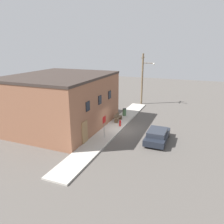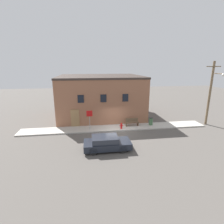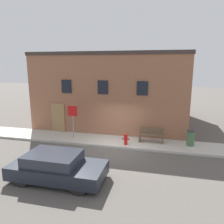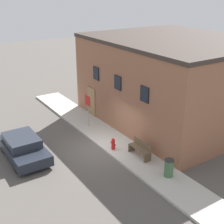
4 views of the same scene
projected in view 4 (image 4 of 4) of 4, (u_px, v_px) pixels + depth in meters
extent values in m
plane|color=#56514C|center=(101.00, 149.00, 18.43)|extent=(80.00, 80.00, 0.00)
cube|color=#BCB7AD|center=(115.00, 143.00, 18.92)|extent=(21.50, 2.05, 0.14)
cube|color=#8E5B42|center=(174.00, 81.00, 21.76)|extent=(11.22, 9.41, 5.53)
cube|color=#382D28|center=(177.00, 39.00, 20.68)|extent=(11.32, 9.51, 0.24)
cube|color=black|center=(96.00, 73.00, 21.15)|extent=(0.70, 0.08, 0.90)
cube|color=black|center=(118.00, 83.00, 19.12)|extent=(0.70, 0.08, 0.90)
cube|color=black|center=(145.00, 94.00, 17.08)|extent=(0.70, 0.08, 0.90)
cube|color=#937047|center=(92.00, 102.00, 22.60)|extent=(1.00, 0.08, 2.20)
cylinder|color=red|center=(113.00, 145.00, 18.02)|extent=(0.21, 0.21, 0.55)
sphere|color=red|center=(113.00, 140.00, 17.89)|extent=(0.19, 0.19, 0.19)
cylinder|color=red|center=(112.00, 142.00, 18.11)|extent=(0.12, 0.10, 0.10)
cylinder|color=red|center=(115.00, 145.00, 17.86)|extent=(0.12, 0.10, 0.10)
cylinder|color=gray|center=(88.00, 111.00, 20.65)|extent=(0.06, 0.06, 2.18)
cube|color=red|center=(88.00, 101.00, 20.36)|extent=(0.66, 0.02, 0.66)
cube|color=brown|center=(132.00, 147.00, 17.83)|extent=(0.08, 0.44, 0.47)
cube|color=brown|center=(147.00, 158.00, 16.73)|extent=(0.08, 0.44, 0.47)
cube|color=brown|center=(139.00, 148.00, 17.18)|extent=(1.50, 0.44, 0.04)
cube|color=brown|center=(142.00, 144.00, 17.20)|extent=(1.50, 0.04, 0.39)
cylinder|color=#426642|center=(169.00, 168.00, 15.41)|extent=(0.45, 0.45, 0.87)
cylinder|color=#2D2D2D|center=(169.00, 160.00, 15.23)|extent=(0.47, 0.47, 0.06)
cylinder|color=black|center=(47.00, 157.00, 16.85)|extent=(0.70, 0.20, 0.70)
cylinder|color=black|center=(16.00, 166.00, 16.01)|extent=(0.70, 0.20, 0.70)
cylinder|color=black|center=(31.00, 139.00, 18.81)|extent=(0.70, 0.20, 0.70)
cylinder|color=black|center=(3.00, 146.00, 17.97)|extent=(0.70, 0.20, 0.70)
cube|color=#1E232D|center=(24.00, 150.00, 17.36)|extent=(4.08, 1.86, 0.57)
cube|color=#282D38|center=(22.00, 140.00, 17.33)|extent=(2.24, 1.64, 0.46)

